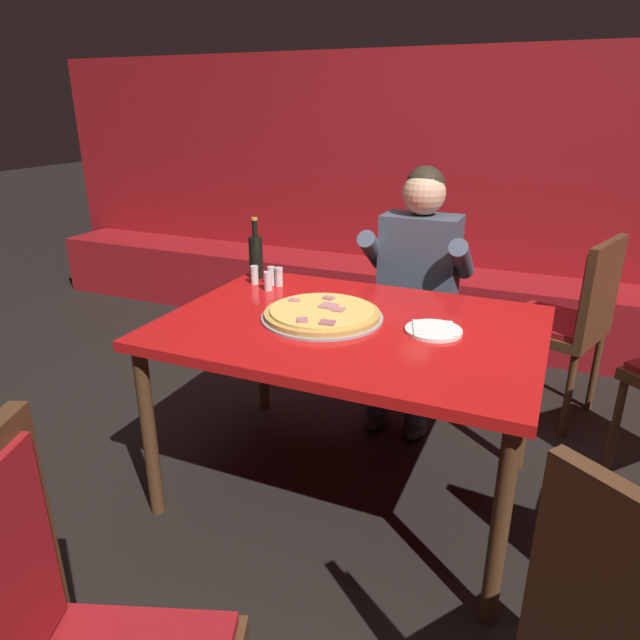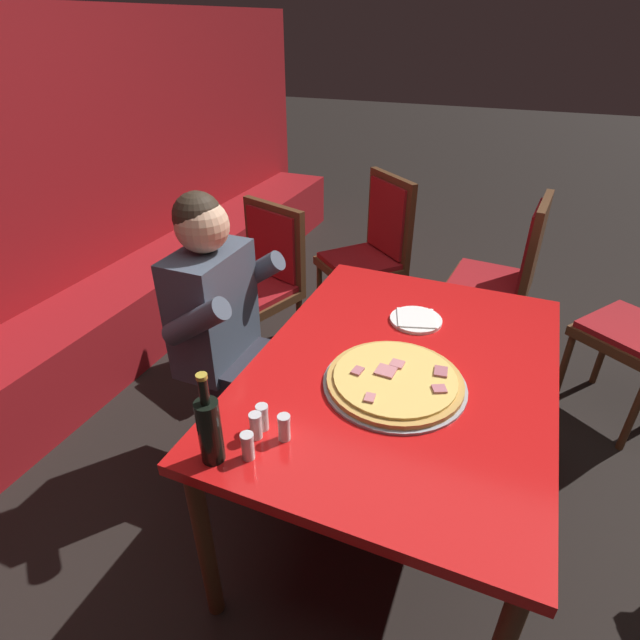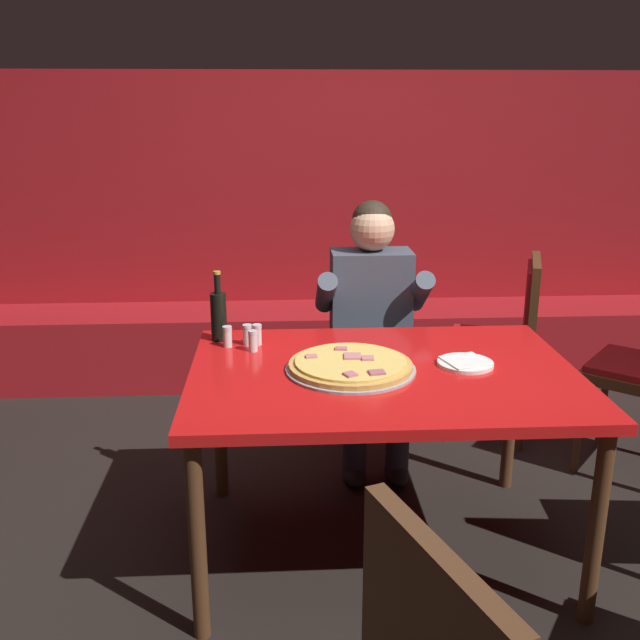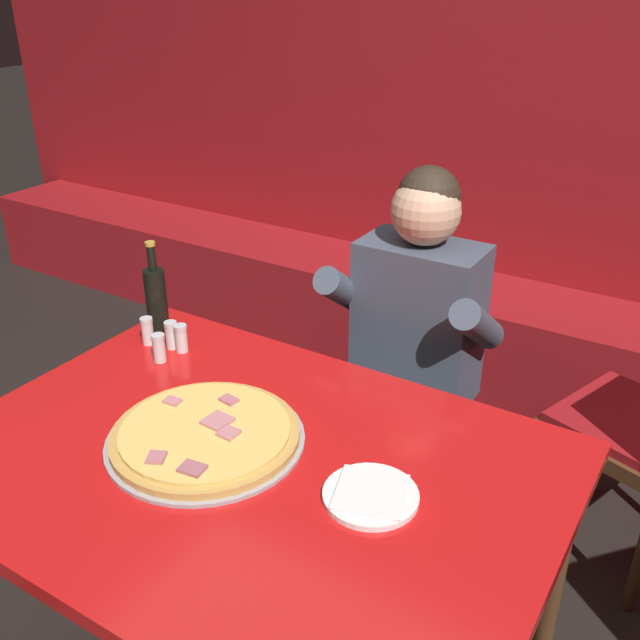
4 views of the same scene
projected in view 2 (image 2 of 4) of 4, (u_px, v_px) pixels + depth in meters
name	position (u px, v px, depth m)	size (l,w,h in m)	color
ground_plane	(388.00, 507.00, 2.16)	(24.00, 24.00, 0.00)	black
booth_bench	(53.00, 367.00, 2.66)	(6.46, 0.48, 0.46)	maroon
main_dining_table	(402.00, 381.00, 1.81)	(1.43, 1.02, 0.76)	#4C2D19
pizza	(396.00, 381.00, 1.66)	(0.48, 0.48, 0.05)	#9E9EA3
plate_white_paper	(416.00, 320.00, 2.02)	(0.21, 0.21, 0.02)	white
beer_bottle	(209.00, 429.00, 1.34)	(0.07, 0.07, 0.29)	black
shaker_red_pepper_flakes	(248.00, 447.00, 1.38)	(0.04, 0.04, 0.09)	silver
shaker_oregano	(262.00, 418.00, 1.48)	(0.04, 0.04, 0.09)	silver
shaker_black_pepper	(284.00, 429.00, 1.44)	(0.04, 0.04, 0.09)	silver
shaker_parmesan	(256.00, 427.00, 1.45)	(0.04, 0.04, 0.09)	silver
diner_seated_blue_shirt	(232.00, 328.00, 2.09)	(0.53, 0.53, 1.27)	black
dining_chair_far_right	(506.00, 272.00, 2.80)	(0.48, 0.48, 1.03)	#4C2D19
dining_chair_near_right	(260.00, 277.00, 2.83)	(0.56, 0.56, 0.96)	#4C2D19
dining_chair_side_aisle	(372.00, 248.00, 3.11)	(0.62, 0.62, 1.03)	#4C2D19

